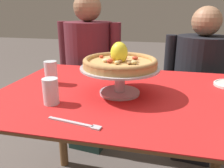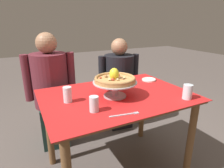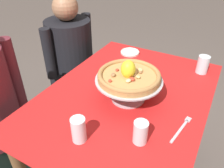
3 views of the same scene
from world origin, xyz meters
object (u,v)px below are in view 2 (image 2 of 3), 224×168
object	(u,v)px
side_plate	(149,80)
pizza_stand	(115,86)
diner_left	(52,92)
dinner_fork	(126,114)
water_glass_side_left	(68,95)
water_glass_front_right	(187,93)
water_glass_front_left	(94,105)
pizza	(115,79)
diner_right	(119,84)

from	to	relation	value
side_plate	pizza_stand	bearing A→B (deg)	-156.08
side_plate	diner_left	world-z (taller)	diner_left
side_plate	dinner_fork	xyz separation A→B (m)	(-0.60, -0.55, -0.01)
water_glass_side_left	side_plate	bearing A→B (deg)	10.80
water_glass_front_right	dinner_fork	bearing A→B (deg)	-177.96
water_glass_front_left	dinner_fork	bearing A→B (deg)	-40.74
pizza_stand	diner_left	world-z (taller)	diner_left
pizza	dinner_fork	distance (m)	0.36
water_glass_side_left	dinner_fork	size ratio (longest dim) A/B	0.59
water_glass_front_left	water_glass_front_right	bearing A→B (deg)	-9.48
pizza	water_glass_front_left	distance (m)	0.32
pizza	water_glass_front_right	distance (m)	0.58
water_glass_front_right	dinner_fork	distance (m)	0.57
dinner_fork	diner_left	world-z (taller)	diner_left
diner_right	water_glass_front_left	bearing A→B (deg)	-126.99
pizza	side_plate	world-z (taller)	pizza
pizza	diner_right	world-z (taller)	diner_right
diner_right	water_glass_side_left	bearing A→B (deg)	-139.67
water_glass_front_right	diner_left	xyz separation A→B (m)	(-0.87, 1.02, -0.20)
dinner_fork	diner_left	xyz separation A→B (m)	(-0.30, 1.04, -0.15)
pizza	water_glass_front_right	bearing A→B (deg)	-31.66
water_glass_side_left	water_glass_front_left	distance (m)	0.26
water_glass_front_right	diner_left	size ratio (longest dim) A/B	0.09
pizza_stand	dinner_fork	xyz separation A→B (m)	(-0.08, -0.32, -0.08)
water_glass_front_right	side_plate	xyz separation A→B (m)	(0.03, 0.53, -0.04)
water_glass_front_left	diner_left	xyz separation A→B (m)	(-0.14, 0.90, -0.19)
side_plate	dinner_fork	bearing A→B (deg)	-137.60
water_glass_front_right	water_glass_front_left	distance (m)	0.74
diner_right	pizza_stand	bearing A→B (deg)	-120.90
pizza	water_glass_front_left	size ratio (longest dim) A/B	3.03
pizza_stand	diner_left	xyz separation A→B (m)	(-0.39, 0.72, -0.23)
water_glass_side_left	diner_left	distance (m)	0.69
water_glass_side_left	side_plate	size ratio (longest dim) A/B	0.84
dinner_fork	diner_right	distance (m)	1.22
pizza_stand	side_plate	distance (m)	0.57
water_glass_side_left	side_plate	world-z (taller)	water_glass_side_left
pizza_stand	water_glass_front_left	xyz separation A→B (m)	(-0.25, -0.18, -0.04)
pizza	diner_right	distance (m)	0.95
pizza_stand	diner_right	world-z (taller)	diner_right
water_glass_front_left	water_glass_side_left	bearing A→B (deg)	116.83
pizza_stand	water_glass_side_left	xyz separation A→B (m)	(-0.37, 0.06, -0.03)
water_glass_front_right	water_glass_front_left	world-z (taller)	water_glass_front_right
pizza	dinner_fork	bearing A→B (deg)	-104.70
pizza	water_glass_front_right	world-z (taller)	pizza
pizza_stand	water_glass_side_left	size ratio (longest dim) A/B	2.97
pizza_stand	diner_right	xyz separation A→B (m)	(0.45, 0.76, -0.28)
water_glass_front_right	pizza_stand	bearing A→B (deg)	148.35
pizza_stand	side_plate	xyz separation A→B (m)	(0.51, 0.23, -0.08)
diner_left	side_plate	bearing A→B (deg)	-28.68
pizza	water_glass_front_left	world-z (taller)	pizza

